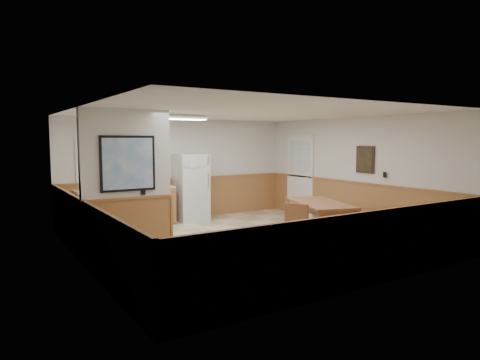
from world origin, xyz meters
TOP-DOWN VIEW (x-y plane):
  - ground at (0.00, 0.00)m, footprint 6.00×6.00m
  - ceiling at (0.00, 0.00)m, footprint 6.00×6.00m
  - back_wall at (0.00, 3.00)m, footprint 6.00×0.02m
  - right_wall at (3.00, 0.00)m, footprint 0.02×6.00m
  - left_wall at (-3.00, 0.00)m, footprint 0.02×6.00m
  - wainscot_back at (0.00, 2.98)m, footprint 6.00×0.04m
  - wainscot_right at (2.98, 0.00)m, footprint 0.04×6.00m
  - wainscot_left at (-2.98, 0.00)m, footprint 0.04×6.00m
  - partition_wall at (-2.25, 0.19)m, footprint 1.50×0.20m
  - kitchen_counter at (-1.21, 2.68)m, footprint 2.20×0.61m
  - exterior_door at (2.96, 1.90)m, footprint 0.07×1.02m
  - kitchen_window at (-2.10, 2.98)m, footprint 0.80×0.04m
  - wall_painting at (2.97, -0.30)m, footprint 0.04×0.50m
  - fluorescent_fixture at (-0.80, 1.30)m, footprint 1.20×0.30m
  - refrigerator at (0.11, 2.63)m, footprint 0.75×0.73m
  - dining_table at (1.41, -0.55)m, footprint 1.36×1.90m
  - dining_bench at (2.73, -0.55)m, footprint 0.53×1.51m
  - dining_chair at (0.57, -0.91)m, footprint 0.76×0.65m
  - fire_extinguisher at (-0.63, 2.63)m, footprint 0.14×0.14m
  - soap_bottle at (-2.23, 2.72)m, footprint 0.07×0.07m

SIDE VIEW (x-z plane):
  - ground at x=0.00m, z-range 0.00..0.00m
  - dining_bench at x=2.73m, z-range 0.11..0.56m
  - kitchen_counter at x=-1.21m, z-range -0.04..0.96m
  - dining_chair at x=0.57m, z-range 0.07..0.92m
  - wainscot_back at x=0.00m, z-range 0.00..1.00m
  - wainscot_right at x=2.98m, z-range 0.00..1.00m
  - wainscot_left at x=-2.98m, z-range 0.00..1.00m
  - dining_table at x=1.41m, z-range 0.28..1.03m
  - refrigerator at x=0.11m, z-range 0.00..1.64m
  - soap_bottle at x=-2.23m, z-range 0.90..1.10m
  - exterior_door at x=2.96m, z-range -0.02..2.13m
  - fire_extinguisher at x=-0.63m, z-range 0.87..1.34m
  - partition_wall at x=-2.25m, z-range -0.02..2.48m
  - back_wall at x=0.00m, z-range 0.00..2.50m
  - right_wall at x=3.00m, z-range 0.00..2.50m
  - left_wall at x=-3.00m, z-range 0.00..2.50m
  - kitchen_window at x=-2.10m, z-range 1.05..2.05m
  - wall_painting at x=2.97m, z-range 1.25..1.85m
  - fluorescent_fixture at x=-0.80m, z-range 2.40..2.49m
  - ceiling at x=0.00m, z-range 2.49..2.51m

